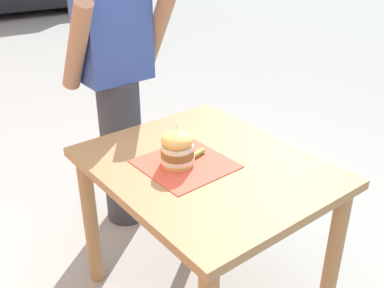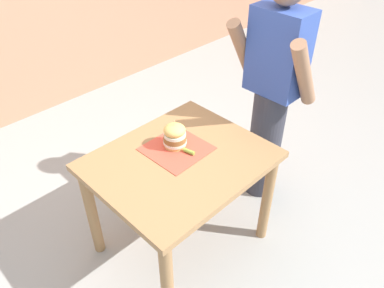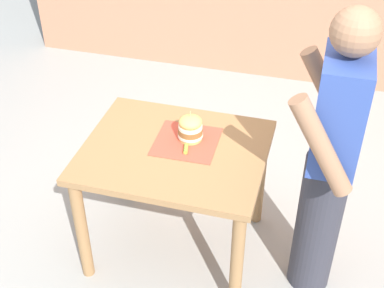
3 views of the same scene
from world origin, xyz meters
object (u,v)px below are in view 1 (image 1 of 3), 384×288
pickle_spear (198,153)px  sandwich (177,149)px  diner_across_table (117,82)px  patio_table (206,190)px

pickle_spear → sandwich: bearing=-176.9°
sandwich → pickle_spear: bearing=3.1°
pickle_spear → diner_across_table: (0.04, 0.75, 0.11)m
pickle_spear → diner_across_table: diner_across_table is taller
patio_table → sandwich: size_ratio=5.45×
pickle_spear → diner_across_table: 0.76m
sandwich → patio_table: bearing=-29.7°
sandwich → diner_across_table: diner_across_table is taller
patio_table → pickle_spear: size_ratio=14.27×
patio_table → diner_across_table: (0.05, 0.82, 0.25)m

